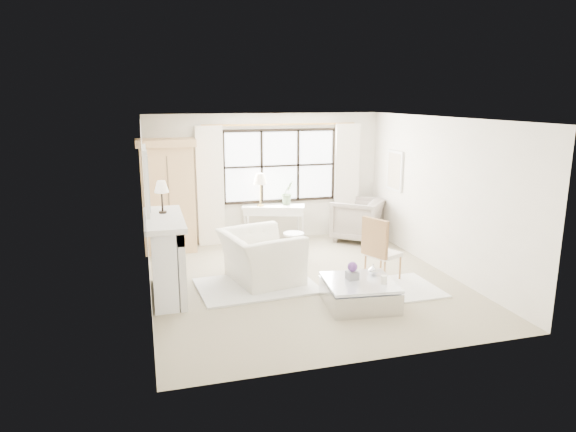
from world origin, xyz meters
name	(u,v)px	position (x,y,z in m)	size (l,w,h in m)	color
floor	(305,281)	(0.00, 0.00, 0.00)	(5.50, 5.50, 0.00)	tan
ceiling	(306,118)	(0.00, 0.00, 2.70)	(5.50, 5.50, 0.00)	white
wall_back	(266,178)	(0.00, 2.75, 1.35)	(5.00, 5.00, 0.00)	silver
wall_front	(380,250)	(0.00, -2.75, 1.35)	(5.00, 5.00, 0.00)	beige
wall_left	(146,212)	(-2.50, 0.00, 1.35)	(5.50, 5.50, 0.00)	beige
wall_right	(441,195)	(2.50, 0.00, 1.35)	(5.50, 5.50, 0.00)	silver
window_pane	(280,166)	(0.30, 2.73, 1.60)	(2.40, 0.02, 1.50)	white
window_frame	(280,166)	(0.30, 2.72, 1.60)	(2.50, 0.04, 1.50)	black
curtain_rod	(280,124)	(0.30, 2.67, 2.47)	(0.04, 0.04, 3.30)	#C38D43
curtain_left	(210,187)	(-1.20, 2.65, 1.24)	(0.55, 0.10, 2.47)	white
curtain_right	(347,180)	(1.80, 2.65, 1.24)	(0.55, 0.10, 2.47)	white
fireplace	(164,256)	(-2.27, 0.00, 0.65)	(0.58, 1.66, 1.26)	silver
mirror_frame	(146,179)	(-2.47, 0.00, 1.84)	(0.05, 1.15, 0.95)	silver
mirror_glass	(148,179)	(-2.44, 0.00, 1.84)	(0.02, 1.00, 0.80)	silver
art_frame	(395,171)	(2.47, 1.70, 1.55)	(0.04, 0.62, 0.82)	silver
art_canvas	(394,171)	(2.45, 1.70, 1.55)	(0.01, 0.52, 0.72)	beige
mantel_lamp	(161,188)	(-2.25, 0.26, 1.65)	(0.22, 0.22, 0.51)	black
armoire	(168,195)	(-2.07, 2.44, 1.14)	(1.13, 0.72, 2.24)	tan
console_table	(274,224)	(0.09, 2.49, 0.40)	(1.38, 0.83, 0.80)	white
console_lamp	(260,180)	(-0.19, 2.49, 1.36)	(0.28, 0.28, 0.69)	#AC8B3B
orchid_plant	(288,193)	(0.40, 2.49, 1.05)	(0.28, 0.22, 0.51)	#526845
side_table	(294,242)	(0.18, 1.27, 0.33)	(0.40, 0.40, 0.51)	silver
rug_left	(257,286)	(-0.83, -0.02, 0.02)	(1.88, 1.33, 0.03)	silver
rug_right	(390,289)	(1.20, -0.76, 0.01)	(1.52, 1.14, 0.03)	white
club_armchair	(261,257)	(-0.70, 0.23, 0.42)	(1.30, 1.14, 0.84)	white
wingback_chair	(358,219)	(1.88, 2.16, 0.45)	(0.97, 1.00, 0.91)	gray
french_chair	(382,263)	(1.27, -0.29, 0.31)	(0.64, 0.63, 1.08)	#AC7A48
coffee_table	(359,293)	(0.48, -1.18, 0.18)	(1.10, 1.10, 0.38)	silver
planter_box	(352,275)	(0.40, -1.08, 0.44)	(0.16, 0.16, 0.12)	slate
planter_flowers	(352,267)	(0.40, -1.08, 0.58)	(0.15, 0.15, 0.15)	#5D327D
pillar_candle	(384,280)	(0.77, -1.37, 0.44)	(0.10, 0.10, 0.12)	#EDE6CE
coffee_vase	(373,269)	(0.78, -0.97, 0.46)	(0.15, 0.15, 0.16)	silver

